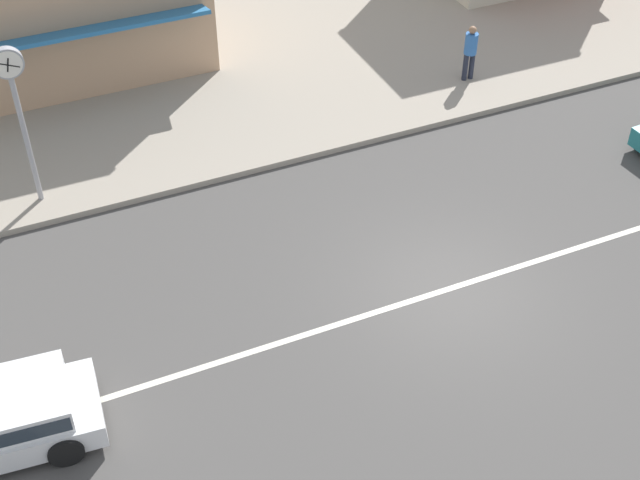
# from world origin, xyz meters

# --- Properties ---
(ground_plane) EXTENTS (160.00, 160.00, 0.00)m
(ground_plane) POSITION_xyz_m (0.00, 0.00, 0.00)
(ground_plane) COLOR #4C4947
(lane_centre_stripe) EXTENTS (50.40, 0.14, 0.01)m
(lane_centre_stripe) POSITION_xyz_m (0.00, 0.00, 0.00)
(lane_centre_stripe) COLOR silver
(lane_centre_stripe) RESTS_ON ground
(kerb_strip) EXTENTS (68.00, 10.00, 0.15)m
(kerb_strip) POSITION_xyz_m (0.00, 10.34, 0.07)
(kerb_strip) COLOR #9E9384
(kerb_strip) RESTS_ON ground
(street_clock) EXTENTS (0.67, 0.22, 3.77)m
(street_clock) POSITION_xyz_m (-7.00, 6.20, 2.96)
(street_clock) COLOR #9E9EA3
(street_clock) RESTS_ON kerb_strip
(pedestrian_mid_kerb) EXTENTS (0.34, 0.34, 1.55)m
(pedestrian_mid_kerb) POSITION_xyz_m (4.60, 6.93, 1.05)
(pedestrian_mid_kerb) COLOR #232838
(pedestrian_mid_kerb) RESTS_ON kerb_strip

